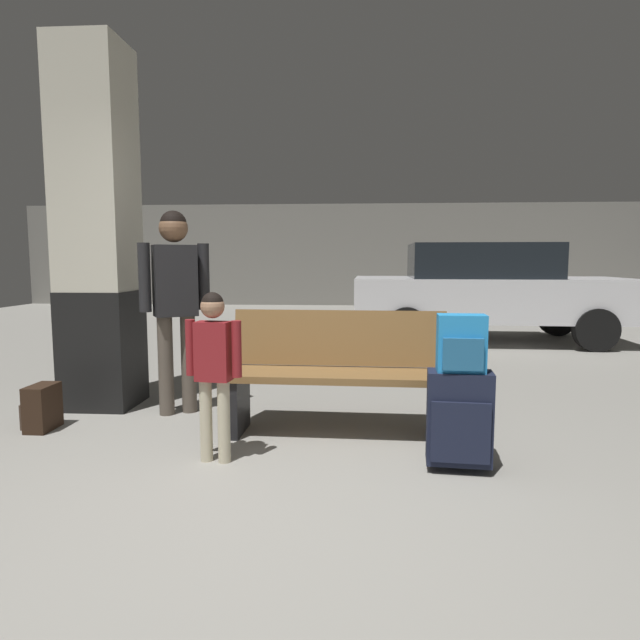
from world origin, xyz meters
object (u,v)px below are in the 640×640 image
Objects in this scene: adult at (175,290)px; parked_car_near at (486,290)px; structural_pillar at (98,231)px; child at (214,358)px; suitcase at (459,418)px; backpack_dark_floor at (42,408)px; bench at (337,373)px; backpack_bright at (461,344)px.

adult reaches higher than parked_car_near.
structural_pillar is 2.01m from child.
backpack_dark_floor is at bearing 168.75° from suitcase.
parked_car_near is at bearing 47.71° from backpack_dark_floor.
bench reaches higher than backpack_dark_floor.
child is 0.26× the size of parked_car_near.
bench reaches higher than suitcase.
structural_pillar reaches higher than suitcase.
bench is 4.75× the size of backpack_dark_floor.
backpack_bright reaches higher than bench.
parked_car_near is at bearing 50.86° from adult.
bench is 1.00m from child.
backpack_dark_floor is (-0.87, -0.51, -0.86)m from adult.
backpack_bright is 3.07m from backpack_dark_floor.
parked_car_near reaches higher than backpack_dark_floor.
adult is (-2.09, 1.10, 0.70)m from suitcase.
suitcase is (0.76, -0.68, -0.12)m from bench.
structural_pillar is 0.90m from adult.
parked_car_near is at bearing 75.61° from backpack_bright.
bench is 1.51m from adult.
backpack_bright is (2.81, -1.30, -0.74)m from structural_pillar.
parked_car_near is at bearing 75.61° from suitcase.
adult is at bearing 119.16° from child.
bench is at bearing 137.82° from suitcase.
bench is at bearing 2.51° from backpack_dark_floor.
backpack_bright is at bearing -1.69° from child.
child is (-1.50, 0.04, -0.11)m from backpack_bright.
structural_pillar is at bearing 155.14° from backpack_bright.
structural_pillar is 2.40m from bench.
adult is 5.48m from parked_car_near.
child is at bearing -60.84° from adult.
backpack_dark_floor is (-2.20, -0.10, -0.28)m from bench.
bench is 0.98× the size of adult.
suitcase is at bearing 111.31° from backpack_bright.
suitcase is 1.78× the size of backpack_bright.
structural_pillar is 1.84× the size of adult.
structural_pillar is at bearing 164.24° from adult.
adult reaches higher than suitcase.
adult is at bearing -15.76° from structural_pillar.
child is at bearing -20.48° from backpack_dark_floor.
structural_pillar is at bearing -135.95° from parked_car_near.
child is at bearing -43.82° from structural_pillar.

